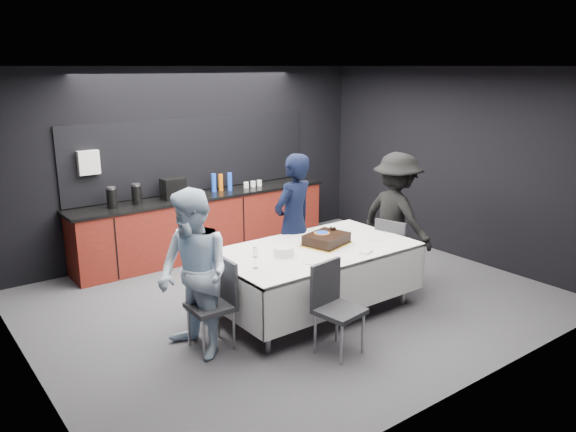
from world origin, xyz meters
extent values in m
plane|color=#46464B|center=(0.00, 0.00, 0.00)|extent=(6.00, 6.00, 0.00)
cube|color=white|center=(0.00, 0.00, 2.80)|extent=(6.00, 5.00, 0.04)
cube|color=black|center=(0.00, 2.50, 1.40)|extent=(6.00, 0.04, 2.80)
cube|color=black|center=(0.00, -2.50, 1.40)|extent=(6.00, 0.04, 2.80)
cube|color=black|center=(-3.00, 0.00, 1.40)|extent=(0.04, 5.00, 2.80)
cube|color=black|center=(3.00, 0.00, 1.40)|extent=(0.04, 5.00, 2.80)
cube|color=#5C150E|center=(0.00, 2.20, 0.45)|extent=(4.00, 0.60, 0.90)
cube|color=black|center=(0.00, 2.20, 0.92)|extent=(4.10, 0.64, 0.04)
cube|color=black|center=(0.00, 2.48, 1.50)|extent=(4.00, 0.03, 1.10)
cube|color=white|center=(-1.60, 2.43, 1.55)|extent=(0.28, 0.12, 0.32)
cylinder|color=black|center=(-1.40, 2.20, 1.07)|extent=(0.14, 0.14, 0.26)
cylinder|color=black|center=(-1.05, 2.20, 1.07)|extent=(0.14, 0.14, 0.26)
cube|color=black|center=(-0.50, 2.20, 1.09)|extent=(0.32, 0.24, 0.30)
cylinder|color=blue|center=(0.20, 2.25, 1.08)|extent=(0.07, 0.07, 0.28)
cylinder|color=orange|center=(0.32, 2.25, 1.07)|extent=(0.07, 0.07, 0.26)
cylinder|color=blue|center=(0.44, 2.18, 1.08)|extent=(0.07, 0.07, 0.28)
cylinder|color=white|center=(0.75, 2.20, 0.98)|extent=(0.08, 0.08, 0.09)
cylinder|color=white|center=(0.88, 2.20, 0.98)|extent=(0.08, 0.08, 0.09)
cylinder|color=white|center=(1.00, 2.20, 0.98)|extent=(0.08, 0.08, 0.09)
cylinder|color=#99999E|center=(-1.40, 2.20, 1.21)|extent=(0.12, 0.12, 0.03)
cylinder|color=#99999E|center=(-1.05, 2.20, 1.21)|extent=(0.12, 0.12, 0.03)
cylinder|color=#99999E|center=(-1.00, -0.90, 0.38)|extent=(0.06, 0.06, 0.75)
cylinder|color=#99999E|center=(-1.00, 0.10, 0.38)|extent=(0.06, 0.06, 0.75)
cylinder|color=#99999E|center=(1.00, -0.90, 0.38)|extent=(0.06, 0.06, 0.75)
cylinder|color=#99999E|center=(1.00, 0.10, 0.38)|extent=(0.06, 0.06, 0.75)
cube|color=silver|center=(0.00, -0.40, 0.76)|extent=(2.32, 1.32, 0.04)
cube|color=silver|center=(0.00, -1.05, 0.49)|extent=(2.32, 0.02, 0.55)
cube|color=silver|center=(0.00, 0.25, 0.49)|extent=(2.32, 0.02, 0.55)
cube|color=silver|center=(-1.15, -0.40, 0.49)|extent=(0.02, 1.32, 0.55)
cube|color=silver|center=(1.15, -0.40, 0.49)|extent=(0.02, 1.32, 0.55)
cube|color=gold|center=(0.19, -0.39, 0.79)|extent=(0.61, 0.54, 0.01)
cube|color=black|center=(0.19, -0.39, 0.84)|extent=(0.56, 0.50, 0.10)
cube|color=black|center=(0.19, -0.39, 0.90)|extent=(0.56, 0.50, 0.01)
cylinder|color=orange|center=(0.17, -0.33, 0.91)|extent=(0.18, 0.18, 0.00)
cylinder|color=blue|center=(0.17, -0.33, 0.91)|extent=(0.15, 0.15, 0.01)
sphere|color=black|center=(0.37, -0.27, 0.93)|extent=(0.04, 0.04, 0.04)
sphere|color=black|center=(0.39, -0.31, 0.93)|extent=(0.04, 0.04, 0.04)
sphere|color=black|center=(0.35, -0.31, 0.93)|extent=(0.04, 0.04, 0.04)
cylinder|color=white|center=(-0.44, -0.41, 0.83)|extent=(0.22, 0.22, 0.10)
cylinder|color=white|center=(-0.35, -0.75, 0.78)|extent=(0.18, 0.18, 0.01)
cylinder|color=white|center=(0.69, -0.20, 0.78)|extent=(0.18, 0.18, 0.01)
cylinder|color=white|center=(0.78, -0.58, 0.78)|extent=(0.21, 0.21, 0.01)
cylinder|color=white|center=(0.13, -0.08, 0.78)|extent=(0.21, 0.21, 0.01)
cube|color=white|center=(0.35, -0.89, 0.79)|extent=(0.18, 0.15, 0.02)
cylinder|color=white|center=(-0.92, -0.56, 0.78)|extent=(0.06, 0.06, 0.00)
cylinder|color=white|center=(-0.92, -0.56, 0.84)|extent=(0.01, 0.01, 0.12)
cylinder|color=white|center=(-0.92, -0.56, 0.95)|extent=(0.05, 0.05, 0.10)
cube|color=#29292D|center=(-1.41, -0.47, 0.45)|extent=(0.43, 0.43, 0.05)
cube|color=#29292D|center=(-1.22, -0.48, 0.70)|extent=(0.05, 0.42, 0.45)
cylinder|color=#99999E|center=(-1.57, -0.30, 0.22)|extent=(0.03, 0.03, 0.44)
cylinder|color=#99999E|center=(-1.58, -0.64, 0.22)|extent=(0.03, 0.03, 0.44)
cylinder|color=#99999E|center=(-1.23, -0.31, 0.22)|extent=(0.03, 0.03, 0.44)
cylinder|color=#99999E|center=(-1.24, -0.65, 0.22)|extent=(0.03, 0.03, 0.44)
cube|color=#29292D|center=(1.35, -0.44, 0.45)|extent=(0.52, 0.52, 0.05)
cube|color=#29292D|center=(1.16, -0.49, 0.70)|extent=(0.15, 0.42, 0.45)
cylinder|color=#99999E|center=(1.56, -0.56, 0.22)|extent=(0.03, 0.03, 0.44)
cylinder|color=#99999E|center=(1.46, -0.23, 0.22)|extent=(0.03, 0.03, 0.44)
cylinder|color=#99999E|center=(1.23, -0.65, 0.22)|extent=(0.03, 0.03, 0.44)
cylinder|color=#99999E|center=(1.14, -0.32, 0.22)|extent=(0.03, 0.03, 0.44)
cube|color=#29292D|center=(-0.44, -1.34, 0.45)|extent=(0.48, 0.48, 0.05)
cube|color=#29292D|center=(-0.47, -1.15, 0.70)|extent=(0.42, 0.10, 0.45)
cylinder|color=#99999E|center=(-0.58, -1.53, 0.22)|extent=(0.03, 0.03, 0.44)
cylinder|color=#99999E|center=(-0.24, -1.48, 0.22)|extent=(0.03, 0.03, 0.44)
cylinder|color=#99999E|center=(-0.63, -1.19, 0.22)|extent=(0.03, 0.03, 0.44)
cylinder|color=#99999E|center=(-0.30, -1.14, 0.22)|extent=(0.03, 0.03, 0.44)
imported|color=black|center=(0.22, 0.28, 0.88)|extent=(0.73, 0.56, 1.77)
imported|color=silver|center=(-1.59, -0.49, 0.84)|extent=(0.74, 0.89, 1.68)
imported|color=black|center=(1.50, -0.28, 0.86)|extent=(0.64, 1.12, 1.73)
camera|label=1|loc=(-3.92, -5.13, 2.80)|focal=35.00mm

